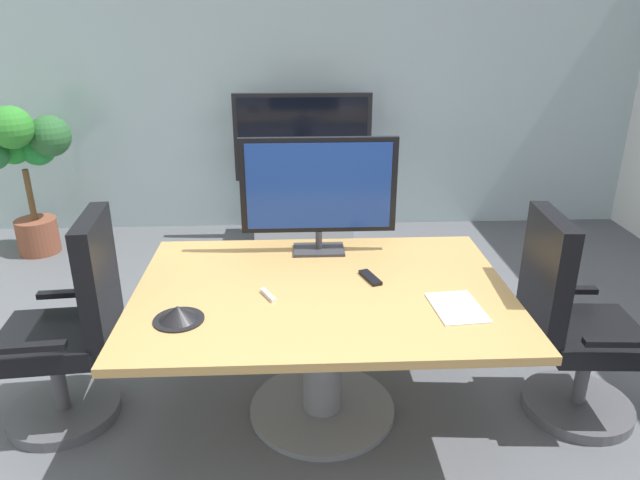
{
  "coord_description": "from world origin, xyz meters",
  "views": [
    {
      "loc": [
        -0.11,
        -2.48,
        1.98
      ],
      "look_at": [
        0.02,
        0.27,
        0.87
      ],
      "focal_mm": 32.49,
      "sensor_mm": 36.0,
      "label": 1
    }
  ],
  "objects_px": {
    "remote_control": "(370,278)",
    "office_chair_right": "(571,335)",
    "office_chair_left": "(71,339)",
    "tv_monitor": "(319,189)",
    "conference_phone": "(178,314)",
    "potted_plant": "(29,160)",
    "wall_display_unit": "(303,190)",
    "conference_table": "(322,320)"
  },
  "relations": [
    {
      "from": "conference_table",
      "to": "office_chair_left",
      "type": "bearing_deg",
      "value": 178.68
    },
    {
      "from": "tv_monitor",
      "to": "conference_phone",
      "type": "distance_m",
      "value": 1.04
    },
    {
      "from": "conference_table",
      "to": "tv_monitor",
      "type": "relative_size",
      "value": 2.15
    },
    {
      "from": "conference_table",
      "to": "potted_plant",
      "type": "bearing_deg",
      "value": 135.68
    },
    {
      "from": "potted_plant",
      "to": "conference_phone",
      "type": "relative_size",
      "value": 5.85
    },
    {
      "from": "potted_plant",
      "to": "office_chair_left",
      "type": "bearing_deg",
      "value": -64.62
    },
    {
      "from": "office_chair_right",
      "to": "potted_plant",
      "type": "bearing_deg",
      "value": 60.55
    },
    {
      "from": "office_chair_left",
      "to": "potted_plant",
      "type": "relative_size",
      "value": 0.85
    },
    {
      "from": "office_chair_right",
      "to": "conference_phone",
      "type": "height_order",
      "value": "office_chair_right"
    },
    {
      "from": "conference_table",
      "to": "tv_monitor",
      "type": "bearing_deg",
      "value": 89.62
    },
    {
      "from": "conference_table",
      "to": "conference_phone",
      "type": "xyz_separation_m",
      "value": [
        -0.64,
        -0.28,
        0.21
      ]
    },
    {
      "from": "office_chair_left",
      "to": "remote_control",
      "type": "height_order",
      "value": "office_chair_left"
    },
    {
      "from": "tv_monitor",
      "to": "remote_control",
      "type": "distance_m",
      "value": 0.57
    },
    {
      "from": "office_chair_left",
      "to": "remote_control",
      "type": "bearing_deg",
      "value": 87.27
    },
    {
      "from": "tv_monitor",
      "to": "conference_phone",
      "type": "xyz_separation_m",
      "value": [
        -0.64,
        -0.75,
        -0.33
      ]
    },
    {
      "from": "conference_table",
      "to": "remote_control",
      "type": "relative_size",
      "value": 10.61
    },
    {
      "from": "office_chair_left",
      "to": "conference_phone",
      "type": "xyz_separation_m",
      "value": [
        0.61,
        -0.31,
        0.3
      ]
    },
    {
      "from": "conference_table",
      "to": "conference_phone",
      "type": "relative_size",
      "value": 8.2
    },
    {
      "from": "conference_table",
      "to": "office_chair_right",
      "type": "relative_size",
      "value": 1.65
    },
    {
      "from": "conference_table",
      "to": "wall_display_unit",
      "type": "relative_size",
      "value": 1.38
    },
    {
      "from": "wall_display_unit",
      "to": "tv_monitor",
      "type": "bearing_deg",
      "value": -88.68
    },
    {
      "from": "office_chair_right",
      "to": "tv_monitor",
      "type": "bearing_deg",
      "value": 70.72
    },
    {
      "from": "wall_display_unit",
      "to": "remote_control",
      "type": "xyz_separation_m",
      "value": [
        0.29,
        -2.45,
        0.29
      ]
    },
    {
      "from": "wall_display_unit",
      "to": "conference_table",
      "type": "bearing_deg",
      "value": -88.99
    },
    {
      "from": "office_chair_left",
      "to": "office_chair_right",
      "type": "relative_size",
      "value": 1.0
    },
    {
      "from": "office_chair_left",
      "to": "conference_phone",
      "type": "bearing_deg",
      "value": 58.03
    },
    {
      "from": "potted_plant",
      "to": "conference_phone",
      "type": "xyz_separation_m",
      "value": [
        1.66,
        -2.53,
        -0.06
      ]
    },
    {
      "from": "conference_phone",
      "to": "remote_control",
      "type": "height_order",
      "value": "conference_phone"
    },
    {
      "from": "remote_control",
      "to": "office_chair_right",
      "type": "bearing_deg",
      "value": -27.24
    },
    {
      "from": "wall_display_unit",
      "to": "conference_phone",
      "type": "relative_size",
      "value": 5.95
    },
    {
      "from": "office_chair_right",
      "to": "remote_control",
      "type": "distance_m",
      "value": 1.05
    },
    {
      "from": "tv_monitor",
      "to": "wall_display_unit",
      "type": "relative_size",
      "value": 0.64
    },
    {
      "from": "conference_table",
      "to": "office_chair_right",
      "type": "xyz_separation_m",
      "value": [
        1.25,
        -0.06,
        -0.09
      ]
    },
    {
      "from": "office_chair_left",
      "to": "tv_monitor",
      "type": "height_order",
      "value": "tv_monitor"
    },
    {
      "from": "wall_display_unit",
      "to": "office_chair_left",
      "type": "bearing_deg",
      "value": -115.58
    },
    {
      "from": "office_chair_right",
      "to": "conference_table",
      "type": "bearing_deg",
      "value": 90.98
    },
    {
      "from": "office_chair_right",
      "to": "tv_monitor",
      "type": "height_order",
      "value": "tv_monitor"
    },
    {
      "from": "office_chair_left",
      "to": "remote_control",
      "type": "distance_m",
      "value": 1.52
    },
    {
      "from": "office_chair_left",
      "to": "tv_monitor",
      "type": "xyz_separation_m",
      "value": [
        1.25,
        0.44,
        0.63
      ]
    },
    {
      "from": "conference_table",
      "to": "office_chair_left",
      "type": "distance_m",
      "value": 1.25
    },
    {
      "from": "tv_monitor",
      "to": "potted_plant",
      "type": "bearing_deg",
      "value": 142.33
    },
    {
      "from": "tv_monitor",
      "to": "potted_plant",
      "type": "relative_size",
      "value": 0.65
    }
  ]
}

